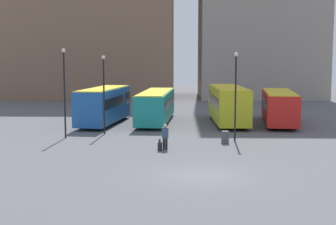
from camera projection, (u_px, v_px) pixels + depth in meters
ground_plane at (201, 176)px, 23.07m from camera, size 160.00×160.00×0.00m
building_block_left at (83, 18)px, 70.78m from camera, size 27.37×15.93×23.79m
bus_0 at (104, 104)px, 41.40m from camera, size 3.70×9.67×3.19m
bus_1 at (156, 105)px, 42.52m from camera, size 3.20×11.29×2.82m
bus_2 at (228, 104)px, 41.46m from camera, size 2.87×9.73×3.31m
bus_3 at (279, 106)px, 41.46m from camera, size 3.85×10.31×2.89m
traveler at (165, 134)px, 29.63m from camera, size 0.48×0.48×1.63m
suitcase at (160, 147)px, 29.31m from camera, size 0.28×0.36×0.76m
lamp_post_0 at (64, 87)px, 33.66m from camera, size 0.28×0.28×6.47m
lamp_post_1 at (104, 88)px, 35.49m from camera, size 0.28×0.28×5.99m
lamp_post_2 at (236, 90)px, 32.35m from camera, size 0.28×0.28×6.18m
trash_bin at (225, 137)px, 31.85m from camera, size 0.52×0.52×0.85m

